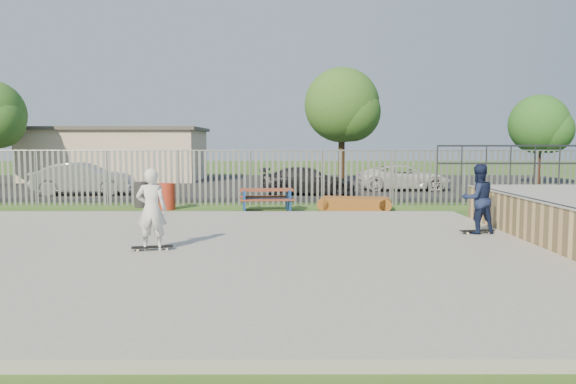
{
  "coord_description": "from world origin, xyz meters",
  "views": [
    {
      "loc": [
        2.32,
        -11.33,
        2.27
      ],
      "look_at": [
        2.35,
        2.0,
        1.1
      ],
      "focal_mm": 35.0,
      "sensor_mm": 36.0,
      "label": 1
    }
  ],
  "objects_px": {
    "funbox": "(355,204)",
    "skater_navy": "(478,199)",
    "car_dark": "(308,181)",
    "picnic_table": "(266,200)",
    "car_silver": "(84,179)",
    "skater_white": "(151,209)",
    "car_white": "(404,178)",
    "tree_right": "(539,125)",
    "tree_mid": "(342,105)",
    "trash_bin_red": "(167,196)",
    "trash_bin_grey": "(142,195)"
  },
  "relations": [
    {
      "from": "funbox",
      "to": "skater_navy",
      "type": "distance_m",
      "value": 6.4
    },
    {
      "from": "car_dark",
      "to": "picnic_table",
      "type": "bearing_deg",
      "value": 170.52
    },
    {
      "from": "funbox",
      "to": "skater_navy",
      "type": "bearing_deg",
      "value": -60.75
    },
    {
      "from": "car_dark",
      "to": "car_silver",
      "type": "bearing_deg",
      "value": 96.98
    },
    {
      "from": "funbox",
      "to": "skater_white",
      "type": "relative_size",
      "value": 1.36
    },
    {
      "from": "car_dark",
      "to": "car_white",
      "type": "distance_m",
      "value": 5.18
    },
    {
      "from": "tree_right",
      "to": "tree_mid",
      "type": "bearing_deg",
      "value": 168.17
    },
    {
      "from": "car_dark",
      "to": "trash_bin_red",
      "type": "bearing_deg",
      "value": 143.1
    },
    {
      "from": "trash_bin_red",
      "to": "tree_mid",
      "type": "bearing_deg",
      "value": 60.98
    },
    {
      "from": "trash_bin_red",
      "to": "skater_white",
      "type": "bearing_deg",
      "value": -80.04
    },
    {
      "from": "trash_bin_grey",
      "to": "car_silver",
      "type": "bearing_deg",
      "value": 129.21
    },
    {
      "from": "trash_bin_red",
      "to": "skater_navy",
      "type": "height_order",
      "value": "skater_navy"
    },
    {
      "from": "trash_bin_grey",
      "to": "skater_white",
      "type": "bearing_deg",
      "value": -74.41
    },
    {
      "from": "skater_white",
      "to": "car_silver",
      "type": "bearing_deg",
      "value": -68.69
    },
    {
      "from": "funbox",
      "to": "skater_white",
      "type": "xyz_separation_m",
      "value": [
        -4.99,
        -8.03,
        0.76
      ]
    },
    {
      "from": "funbox",
      "to": "skater_white",
      "type": "distance_m",
      "value": 9.48
    },
    {
      "from": "skater_white",
      "to": "funbox",
      "type": "bearing_deg",
      "value": -125.31
    },
    {
      "from": "car_dark",
      "to": "skater_white",
      "type": "height_order",
      "value": "skater_white"
    },
    {
      "from": "funbox",
      "to": "tree_right",
      "type": "xyz_separation_m",
      "value": [
        11.04,
        10.84,
        3.03
      ]
    },
    {
      "from": "trash_bin_grey",
      "to": "skater_white",
      "type": "height_order",
      "value": "skater_white"
    },
    {
      "from": "picnic_table",
      "to": "funbox",
      "type": "bearing_deg",
      "value": 2.48
    },
    {
      "from": "trash_bin_red",
      "to": "car_dark",
      "type": "bearing_deg",
      "value": 46.98
    },
    {
      "from": "tree_mid",
      "to": "trash_bin_grey",
      "type": "bearing_deg",
      "value": -123.86
    },
    {
      "from": "car_dark",
      "to": "skater_white",
      "type": "distance_m",
      "value": 13.89
    },
    {
      "from": "tree_mid",
      "to": "skater_white",
      "type": "height_order",
      "value": "tree_mid"
    },
    {
      "from": "funbox",
      "to": "tree_right",
      "type": "relative_size",
      "value": 0.46
    },
    {
      "from": "tree_mid",
      "to": "tree_right",
      "type": "xyz_separation_m",
      "value": [
        10.24,
        -2.14,
        -1.15
      ]
    },
    {
      "from": "funbox",
      "to": "trash_bin_grey",
      "type": "xyz_separation_m",
      "value": [
        -7.43,
        0.72,
        0.24
      ]
    },
    {
      "from": "trash_bin_grey",
      "to": "car_white",
      "type": "bearing_deg",
      "value": 32.84
    },
    {
      "from": "funbox",
      "to": "car_white",
      "type": "height_order",
      "value": "car_white"
    },
    {
      "from": "skater_navy",
      "to": "skater_white",
      "type": "distance_m",
      "value": 7.42
    },
    {
      "from": "funbox",
      "to": "car_silver",
      "type": "relative_size",
      "value": 0.52
    },
    {
      "from": "picnic_table",
      "to": "car_white",
      "type": "height_order",
      "value": "car_white"
    },
    {
      "from": "car_silver",
      "to": "tree_mid",
      "type": "height_order",
      "value": "tree_mid"
    },
    {
      "from": "picnic_table",
      "to": "funbox",
      "type": "height_order",
      "value": "picnic_table"
    },
    {
      "from": "picnic_table",
      "to": "skater_white",
      "type": "distance_m",
      "value": 7.87
    },
    {
      "from": "tree_right",
      "to": "skater_navy",
      "type": "distance_m",
      "value": 19.17
    },
    {
      "from": "car_dark",
      "to": "skater_navy",
      "type": "height_order",
      "value": "skater_navy"
    },
    {
      "from": "car_dark",
      "to": "funbox",
      "type": "bearing_deg",
      "value": -159.48
    },
    {
      "from": "picnic_table",
      "to": "car_white",
      "type": "relative_size",
      "value": 0.44
    },
    {
      "from": "car_white",
      "to": "skater_white",
      "type": "height_order",
      "value": "skater_white"
    },
    {
      "from": "trash_bin_grey",
      "to": "car_dark",
      "type": "relative_size",
      "value": 0.22
    },
    {
      "from": "car_silver",
      "to": "car_white",
      "type": "relative_size",
      "value": 0.98
    },
    {
      "from": "tree_right",
      "to": "skater_white",
      "type": "bearing_deg",
      "value": -130.34
    },
    {
      "from": "funbox",
      "to": "car_white",
      "type": "relative_size",
      "value": 0.51
    },
    {
      "from": "trash_bin_red",
      "to": "tree_mid",
      "type": "relative_size",
      "value": 0.14
    },
    {
      "from": "car_dark",
      "to": "car_white",
      "type": "xyz_separation_m",
      "value": [
        4.66,
        2.25,
        0.01
      ]
    },
    {
      "from": "picnic_table",
      "to": "tree_mid",
      "type": "relative_size",
      "value": 0.29
    },
    {
      "from": "trash_bin_grey",
      "to": "tree_mid",
      "type": "xyz_separation_m",
      "value": [
        8.23,
        12.27,
        3.94
      ]
    },
    {
      "from": "skater_navy",
      "to": "picnic_table",
      "type": "bearing_deg",
      "value": -59.59
    }
  ]
}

